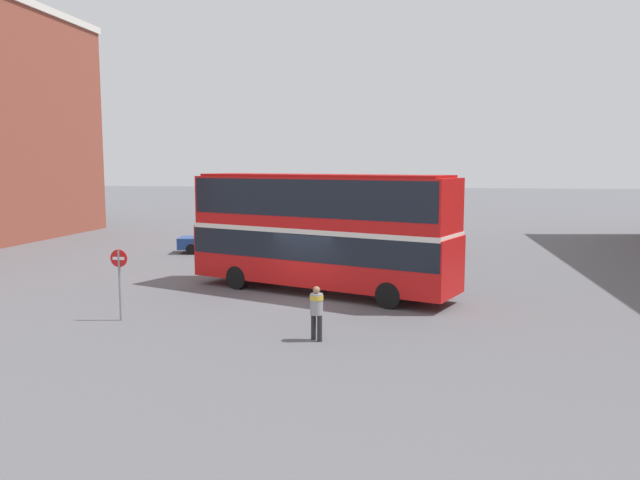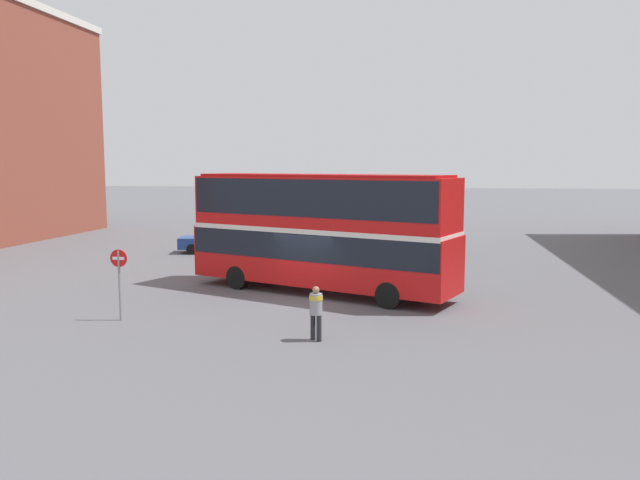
{
  "view_description": "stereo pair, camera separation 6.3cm",
  "coord_description": "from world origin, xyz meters",
  "px_view_note": "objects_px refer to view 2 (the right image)",
  "views": [
    {
      "loc": [
        4.64,
        -23.14,
        5.21
      ],
      "look_at": [
        0.54,
        1.63,
        2.17
      ],
      "focal_mm": 35.0,
      "sensor_mm": 36.0,
      "label": 1
    },
    {
      "loc": [
        4.71,
        -23.13,
        5.21
      ],
      "look_at": [
        0.54,
        1.63,
        2.17
      ],
      "focal_mm": 35.0,
      "sensor_mm": 36.0,
      "label": 2
    }
  ],
  "objects_px": {
    "double_decker_bus": "(320,226)",
    "parked_car_kerb_near": "(218,240)",
    "pedestrian_foreground": "(316,308)",
    "parked_car_kerb_far": "(422,241)",
    "no_entry_sign": "(119,273)"
  },
  "relations": [
    {
      "from": "double_decker_bus",
      "to": "parked_car_kerb_near",
      "type": "bearing_deg",
      "value": 148.71
    },
    {
      "from": "double_decker_bus",
      "to": "pedestrian_foreground",
      "type": "relative_size",
      "value": 6.95
    },
    {
      "from": "parked_car_kerb_far",
      "to": "no_entry_sign",
      "type": "xyz_separation_m",
      "value": [
        -9.93,
        -17.82,
        0.84
      ]
    },
    {
      "from": "pedestrian_foreground",
      "to": "parked_car_kerb_near",
      "type": "relative_size",
      "value": 0.36
    },
    {
      "from": "pedestrian_foreground",
      "to": "no_entry_sign",
      "type": "distance_m",
      "value": 7.07
    },
    {
      "from": "parked_car_kerb_far",
      "to": "no_entry_sign",
      "type": "relative_size",
      "value": 1.83
    },
    {
      "from": "double_decker_bus",
      "to": "pedestrian_foreground",
      "type": "height_order",
      "value": "double_decker_bus"
    },
    {
      "from": "pedestrian_foreground",
      "to": "parked_car_kerb_far",
      "type": "distance_m",
      "value": 19.38
    },
    {
      "from": "pedestrian_foreground",
      "to": "no_entry_sign",
      "type": "bearing_deg",
      "value": -67.1
    },
    {
      "from": "parked_car_kerb_near",
      "to": "pedestrian_foreground",
      "type": "bearing_deg",
      "value": 107.17
    },
    {
      "from": "parked_car_kerb_near",
      "to": "no_entry_sign",
      "type": "relative_size",
      "value": 1.92
    },
    {
      "from": "no_entry_sign",
      "to": "parked_car_kerb_far",
      "type": "bearing_deg",
      "value": 60.86
    },
    {
      "from": "no_entry_sign",
      "to": "pedestrian_foreground",
      "type": "bearing_deg",
      "value": -10.87
    },
    {
      "from": "parked_car_kerb_near",
      "to": "no_entry_sign",
      "type": "bearing_deg",
      "value": 87.21
    },
    {
      "from": "double_decker_bus",
      "to": "parked_car_kerb_near",
      "type": "xyz_separation_m",
      "value": [
        -7.93,
        10.5,
        -2.01
      ]
    }
  ]
}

